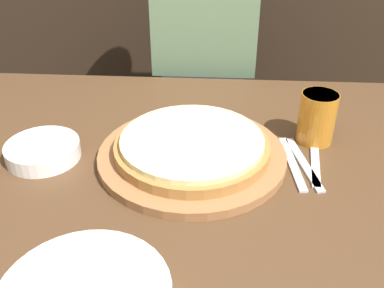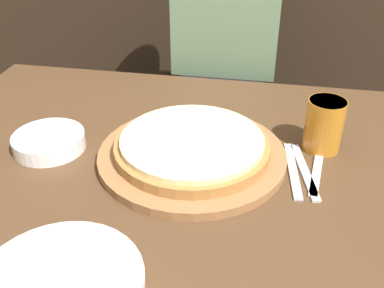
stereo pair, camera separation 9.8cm
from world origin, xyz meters
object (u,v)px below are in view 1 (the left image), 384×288
object	(u,v)px
dinner_knife	(304,163)
diner_person	(204,82)
beer_glass	(317,116)
fork	(292,163)
side_bowl	(43,151)
pizza_on_board	(192,150)
spoon	(315,164)

from	to	relation	value
dinner_knife	diner_person	distance (m)	0.66
beer_glass	diner_person	world-z (taller)	diner_person
diner_person	dinner_knife	bearing A→B (deg)	-68.15
fork	side_bowl	bearing A→B (deg)	-178.97
side_bowl	dinner_knife	size ratio (longest dim) A/B	0.80
side_bowl	diner_person	size ratio (longest dim) A/B	0.12
pizza_on_board	beer_glass	size ratio (longest dim) A/B	3.42
side_bowl	fork	world-z (taller)	side_bowl
spoon	pizza_on_board	bearing A→B (deg)	178.98
fork	diner_person	distance (m)	0.65
spoon	diner_person	xyz separation A→B (m)	(-0.27, 0.61, -0.08)
dinner_knife	spoon	world-z (taller)	same
dinner_knife	fork	bearing A→B (deg)	180.00
spoon	diner_person	bearing A→B (deg)	113.86
beer_glass	diner_person	distance (m)	0.59
fork	dinner_knife	bearing A→B (deg)	-0.00
pizza_on_board	beer_glass	distance (m)	0.30
beer_glass	fork	bearing A→B (deg)	-121.02
pizza_on_board	diner_person	distance (m)	0.61
spoon	diner_person	size ratio (longest dim) A/B	0.13
fork	dinner_knife	size ratio (longest dim) A/B	1.01
pizza_on_board	diner_person	size ratio (longest dim) A/B	0.31
beer_glass	dinner_knife	xyz separation A→B (m)	(-0.04, -0.10, -0.06)
dinner_knife	spoon	bearing A→B (deg)	0.00
fork	spoon	size ratio (longest dim) A/B	1.18
beer_glass	side_bowl	bearing A→B (deg)	-169.45
pizza_on_board	dinner_knife	world-z (taller)	pizza_on_board
side_bowl	diner_person	distance (m)	0.71
fork	spoon	world-z (taller)	same
side_bowl	fork	bearing A→B (deg)	1.03
side_bowl	dinner_knife	distance (m)	0.58
side_bowl	fork	distance (m)	0.55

